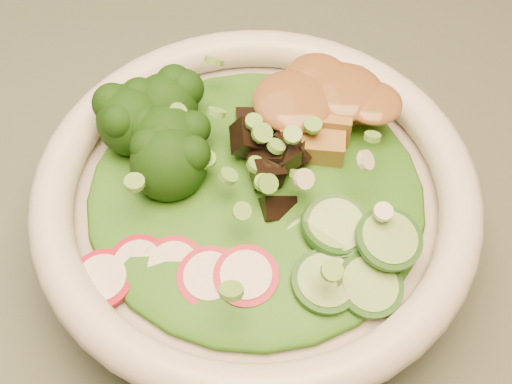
{
  "coord_description": "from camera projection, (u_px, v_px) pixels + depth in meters",
  "views": [
    {
      "loc": [
        0.03,
        -0.24,
        1.16
      ],
      "look_at": [
        0.05,
        0.0,
        0.81
      ],
      "focal_mm": 50.0,
      "sensor_mm": 36.0,
      "label": 1
    }
  ],
  "objects": [
    {
      "name": "lettuce_bed",
      "position": [
        256.0,
        191.0,
        0.43
      ],
      "size": [
        0.2,
        0.2,
        0.02
      ],
      "primitive_type": "ellipsoid",
      "color": "#215E13",
      "rests_on": "salad_bowl"
    },
    {
      "name": "peanut_sauce",
      "position": [
        317.0,
        100.0,
        0.44
      ],
      "size": [
        0.07,
        0.06,
        0.02
      ],
      "primitive_type": "ellipsoid",
      "color": "brown",
      "rests_on": "tofu_cubes"
    },
    {
      "name": "broccoli_florets",
      "position": [
        170.0,
        130.0,
        0.44
      ],
      "size": [
        0.1,
        0.09,
        0.04
      ],
      "primitive_type": null,
      "rotation": [
        0.0,
        0.0,
        -0.3
      ],
      "color": "black",
      "rests_on": "salad_bowl"
    },
    {
      "name": "radish_slices",
      "position": [
        191.0,
        270.0,
        0.39
      ],
      "size": [
        0.12,
        0.07,
        0.02
      ],
      "primitive_type": null,
      "rotation": [
        0.0,
        0.0,
        -0.3
      ],
      "color": "#A50C22",
      "rests_on": "salad_bowl"
    },
    {
      "name": "scallion_garnish",
      "position": [
        256.0,
        167.0,
        0.41
      ],
      "size": [
        0.19,
        0.19,
        0.02
      ],
      "primitive_type": null,
      "color": "#60A339",
      "rests_on": "salad_bowl"
    },
    {
      "name": "mushroom_heap",
      "position": [
        268.0,
        164.0,
        0.42
      ],
      "size": [
        0.09,
        0.09,
        0.04
      ],
      "primitive_type": null,
      "rotation": [
        0.0,
        0.0,
        -0.3
      ],
      "color": "black",
      "rests_on": "salad_bowl"
    },
    {
      "name": "salad_bowl",
      "position": [
        256.0,
        210.0,
        0.45
      ],
      "size": [
        0.27,
        0.27,
        0.07
      ],
      "rotation": [
        0.0,
        0.0,
        -0.3
      ],
      "color": "silver",
      "rests_on": "dining_table"
    },
    {
      "name": "cucumber_slices",
      "position": [
        351.0,
        235.0,
        0.4
      ],
      "size": [
        0.09,
        0.09,
        0.04
      ],
      "primitive_type": null,
      "rotation": [
        0.0,
        0.0,
        -0.3
      ],
      "color": "#93C96F",
      "rests_on": "salad_bowl"
    },
    {
      "name": "dining_table",
      "position": [
        199.0,
        321.0,
        0.57
      ],
      "size": [
        1.2,
        0.8,
        0.75
      ],
      "color": "black",
      "rests_on": "ground"
    },
    {
      "name": "tofu_cubes",
      "position": [
        316.0,
        114.0,
        0.45
      ],
      "size": [
        0.1,
        0.08,
        0.04
      ],
      "primitive_type": null,
      "rotation": [
        0.0,
        0.0,
        -0.3
      ],
      "color": "olive",
      "rests_on": "salad_bowl"
    }
  ]
}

